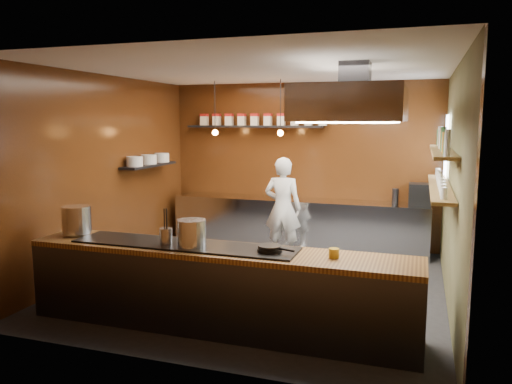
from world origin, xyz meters
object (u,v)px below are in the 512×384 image
at_px(stockpot_small, 192,233).
at_px(espresso_machine, 420,194).
at_px(extractor_hood, 354,104).
at_px(chef, 283,208).
at_px(stockpot_large, 77,220).

height_order(stockpot_small, espresso_machine, espresso_machine).
relative_size(extractor_hood, espresso_machine, 5.54).
height_order(extractor_hood, chef, extractor_hood).
relative_size(extractor_hood, stockpot_small, 6.26).
xyz_separation_m(extractor_hood, espresso_machine, (0.80, 2.63, -1.42)).
xyz_separation_m(espresso_machine, chef, (-2.18, -0.78, -0.22)).
relative_size(stockpot_small, chef, 0.19).
relative_size(stockpot_large, stockpot_small, 1.09).
height_order(extractor_hood, espresso_machine, extractor_hood).
height_order(extractor_hood, stockpot_small, extractor_hood).
relative_size(stockpot_large, chef, 0.20).
height_order(stockpot_small, chef, chef).
relative_size(extractor_hood, stockpot_large, 5.76).
distance_m(extractor_hood, stockpot_large, 3.65).
height_order(espresso_machine, chef, chef).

